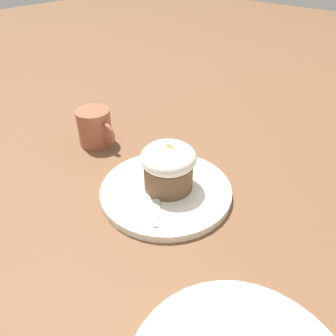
% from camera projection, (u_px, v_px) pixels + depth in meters
% --- Properties ---
extents(ground_plane, '(4.00, 4.00, 0.00)m').
position_uv_depth(ground_plane, '(166.00, 194.00, 0.62)').
color(ground_plane, brown).
extents(dessert_plate, '(0.25, 0.25, 0.01)m').
position_uv_depth(dessert_plate, '(166.00, 191.00, 0.62)').
color(dessert_plate, white).
rests_on(dessert_plate, ground_plane).
extents(carrot_cake, '(0.10, 0.10, 0.09)m').
position_uv_depth(carrot_cake, '(168.00, 166.00, 0.59)').
color(carrot_cake, brown).
rests_on(carrot_cake, dessert_plate).
extents(spoon, '(0.10, 0.11, 0.01)m').
position_uv_depth(spoon, '(158.00, 192.00, 0.60)').
color(spoon, silver).
rests_on(spoon, dessert_plate).
extents(coffee_cup, '(0.11, 0.08, 0.08)m').
position_uv_depth(coffee_cup, '(95.00, 127.00, 0.75)').
color(coffee_cup, '#9E563D').
rests_on(coffee_cup, ground_plane).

